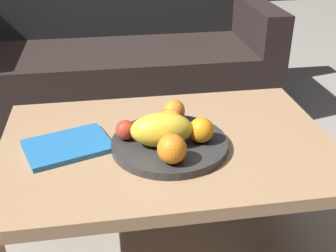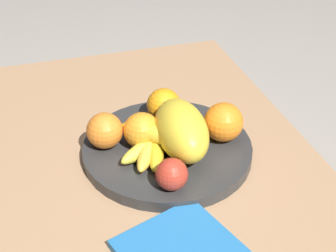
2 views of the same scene
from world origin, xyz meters
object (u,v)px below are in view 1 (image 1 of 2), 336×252
(couch, at_px, (120,60))
(magazine, at_px, (68,146))
(fruit_bowl, at_px, (168,144))
(orange_right, at_px, (201,130))
(orange_left, at_px, (172,149))
(melon_large_front, at_px, (162,130))
(orange_back, at_px, (174,111))
(coffee_table, at_px, (168,154))
(apple_front, at_px, (125,130))
(banana_bunch, at_px, (161,127))
(orange_front, at_px, (171,121))

(couch, distance_m, magazine, 1.25)
(fruit_bowl, relative_size, orange_right, 4.65)
(orange_left, xyz_separation_m, orange_right, (0.11, 0.10, -0.00))
(fruit_bowl, bearing_deg, orange_right, -11.35)
(fruit_bowl, relative_size, melon_large_front, 1.94)
(melon_large_front, height_order, magazine, melon_large_front)
(orange_back, relative_size, magazine, 0.30)
(orange_left, bearing_deg, fruit_bowl, 86.11)
(coffee_table, distance_m, apple_front, 0.17)
(fruit_bowl, distance_m, orange_right, 0.11)
(coffee_table, relative_size, orange_left, 12.48)
(coffee_table, relative_size, magazine, 4.17)
(magazine, bearing_deg, orange_back, -5.84)
(melon_large_front, bearing_deg, magazine, 166.64)
(coffee_table, xyz_separation_m, orange_back, (0.03, 0.09, 0.11))
(coffee_table, bearing_deg, orange_back, 68.48)
(orange_right, distance_m, orange_back, 0.16)
(coffee_table, bearing_deg, orange_right, -32.01)
(coffee_table, distance_m, fruit_bowl, 0.07)
(melon_large_front, distance_m, banana_bunch, 0.06)
(couch, relative_size, fruit_bowl, 4.77)
(couch, distance_m, fruit_bowl, 1.28)
(orange_left, height_order, magazine, orange_left)
(orange_front, distance_m, apple_front, 0.14)
(orange_right, relative_size, orange_back, 1.01)
(melon_large_front, relative_size, apple_front, 3.01)
(couch, height_order, apple_front, couch)
(fruit_bowl, bearing_deg, orange_back, 72.72)
(coffee_table, relative_size, couch, 0.61)
(banana_bunch, bearing_deg, orange_back, 58.41)
(orange_right, distance_m, magazine, 0.41)
(orange_back, height_order, apple_front, orange_back)
(apple_front, bearing_deg, orange_back, 29.48)
(coffee_table, distance_m, orange_back, 0.14)
(coffee_table, distance_m, banana_bunch, 0.10)
(couch, bearing_deg, orange_right, -82.28)
(couch, xyz_separation_m, orange_left, (0.07, -1.38, 0.22))
(melon_large_front, relative_size, orange_right, 2.40)
(orange_back, height_order, magazine, orange_back)
(fruit_bowl, xyz_separation_m, magazine, (-0.30, 0.05, -0.00))
(fruit_bowl, xyz_separation_m, banana_bunch, (-0.01, 0.04, 0.04))
(fruit_bowl, bearing_deg, orange_front, 72.01)
(melon_large_front, relative_size, orange_front, 2.42)
(orange_left, distance_m, orange_back, 0.25)
(orange_front, bearing_deg, magazine, -178.94)
(melon_large_front, bearing_deg, orange_right, 0.83)
(couch, height_order, orange_right, couch)
(couch, xyz_separation_m, banana_bunch, (0.06, -1.23, 0.20))
(couch, relative_size, orange_front, 22.35)
(orange_left, bearing_deg, apple_front, 128.22)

